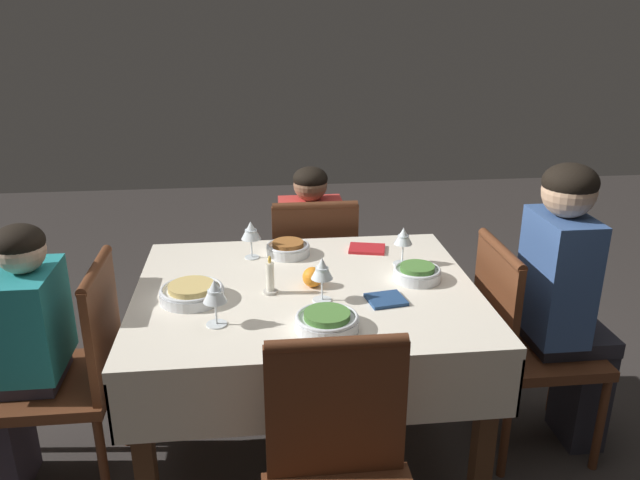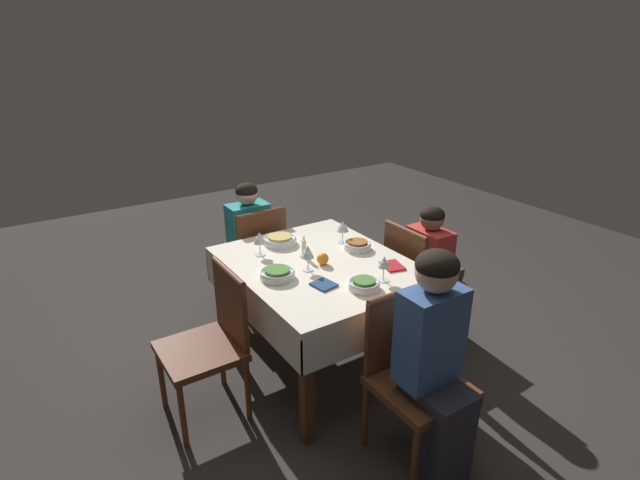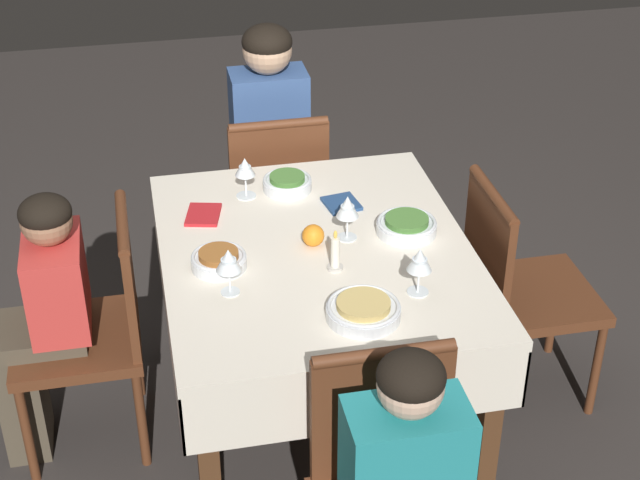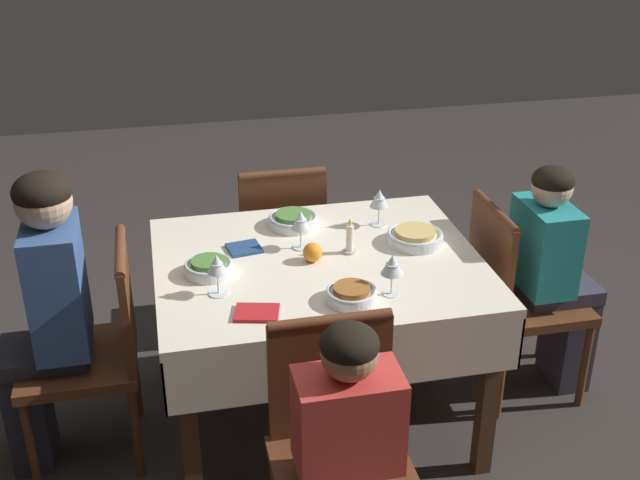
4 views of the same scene
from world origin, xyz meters
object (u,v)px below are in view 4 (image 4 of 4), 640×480
object	(u,v)px
dining_table	(318,282)
person_child_red	(353,469)
person_child_teal	(554,270)
wine_glass_south	(301,221)
person_adult_denim	(46,306)
wine_glass_north	(392,266)
bowl_west	(415,237)
chair_west	(515,291)
bowl_south	(293,220)
napkin_spare_side	(257,313)
chair_south	(280,238)
orange_fruit	(313,252)
bowl_east	(209,267)
wine_glass_east	(217,266)
napkin_red_folded	(244,248)
wine_glass_west	(379,200)
bowl_north	(351,294)
chair_north	(339,445)
chair_east	(96,343)
candle_centerpiece	(350,240)

from	to	relation	value
dining_table	person_child_red	distance (m)	0.90
person_child_teal	wine_glass_south	xyz separation A→B (m)	(1.03, -0.08, 0.29)
person_adult_denim	wine_glass_north	world-z (taller)	person_adult_denim
wine_glass_north	bowl_west	bearing A→B (deg)	-119.61
chair_west	bowl_west	bearing A→B (deg)	86.75
person_adult_denim	bowl_west	distance (m)	1.37
person_adult_denim	person_child_red	distance (m)	1.26
bowl_south	napkin_spare_side	distance (m)	0.68
wine_glass_south	person_child_red	bearing A→B (deg)	87.14
bowl_west	chair_south	bearing A→B (deg)	-57.70
orange_fruit	person_adult_denim	bearing A→B (deg)	-0.58
bowl_east	bowl_west	size ratio (longest dim) A/B	0.80
wine_glass_east	napkin_spare_side	bearing A→B (deg)	123.75
person_child_teal	napkin_spare_side	xyz separation A→B (m)	(1.27, 0.36, 0.18)
person_child_red	bowl_east	xyz separation A→B (m)	(0.31, -0.86, 0.23)
wine_glass_north	napkin_red_folded	size ratio (longest dim) A/B	1.09
wine_glass_west	wine_glass_north	bearing A→B (deg)	78.31
wine_glass_east	wine_glass_north	world-z (taller)	wine_glass_north
wine_glass_east	wine_glass_south	xyz separation A→B (m)	(-0.34, -0.28, 0.00)
chair_south	bowl_north	bearing A→B (deg)	93.96
chair_west	person_child_teal	bearing A→B (deg)	-90.00
chair_west	chair_south	distance (m)	1.09
chair_north	chair_east	bearing A→B (deg)	135.33
chair_south	candle_centerpiece	world-z (taller)	candle_centerpiece
wine_glass_east	wine_glass_south	bearing A→B (deg)	-140.54
chair_north	bowl_west	size ratio (longest dim) A/B	3.98
person_child_teal	person_adult_denim	bearing A→B (deg)	90.82
chair_north	person_adult_denim	distance (m)	1.16
bowl_east	wine_glass_south	size ratio (longest dim) A/B	1.11
chair_east	bowl_west	size ratio (longest dim) A/B	3.98
bowl_north	napkin_red_folded	distance (m)	0.55
napkin_spare_side	person_adult_denim	bearing A→B (deg)	-25.69
wine_glass_east	napkin_red_folded	size ratio (longest dim) A/B	1.07
wine_glass_north	napkin_red_folded	world-z (taller)	wine_glass_north
chair_north	bowl_west	world-z (taller)	chair_north
person_child_red	wine_glass_east	size ratio (longest dim) A/B	6.46
wine_glass_south	chair_north	bearing A→B (deg)	86.57
chair_east	wine_glass_north	bearing A→B (deg)	73.30
bowl_east	candle_centerpiece	distance (m)	0.53
dining_table	chair_north	bearing A→B (deg)	82.63
wine_glass_east	candle_centerpiece	size ratio (longest dim) A/B	1.08
chair_east	wine_glass_south	distance (m)	0.87
wine_glass_west	person_adult_denim	bearing A→B (deg)	10.74
wine_glass_south	person_adult_denim	bearing A→B (deg)	6.50
dining_table	chair_south	distance (m)	0.74
dining_table	napkin_spare_side	distance (m)	0.44
chair_north	bowl_north	size ratio (longest dim) A/B	4.99
chair_east	chair_south	distance (m)	1.07
chair_north	wine_glass_west	distance (m)	1.10
napkin_red_folded	dining_table	bearing A→B (deg)	151.21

